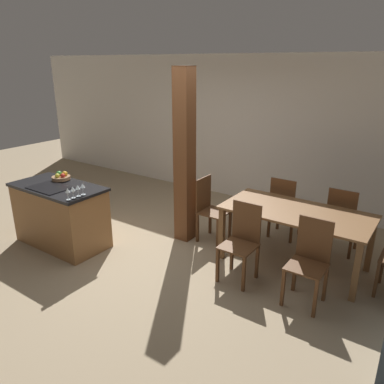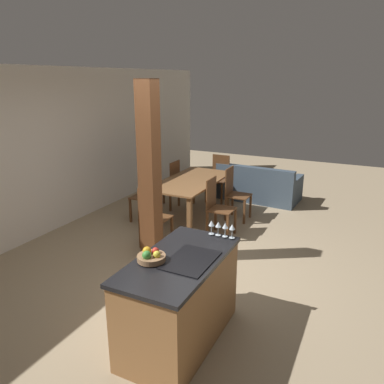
# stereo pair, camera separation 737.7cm
# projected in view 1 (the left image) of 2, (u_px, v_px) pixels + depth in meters

# --- Properties ---
(ground_plane) EXTENTS (16.00, 16.00, 0.00)m
(ground_plane) POSITION_uv_depth(u_px,v_px,m) (150.00, 250.00, 5.35)
(ground_plane) COLOR #9E896B
(wall_back) EXTENTS (11.20, 0.08, 2.70)m
(wall_back) POSITION_uv_depth(u_px,v_px,m) (244.00, 129.00, 7.05)
(wall_back) COLOR silver
(wall_back) RESTS_ON ground_plane
(kitchen_island) EXTENTS (1.40, 0.72, 0.91)m
(kitchen_island) POSITION_uv_depth(u_px,v_px,m) (61.00, 215.00, 5.42)
(kitchen_island) COLOR olive
(kitchen_island) RESTS_ON ground_plane
(fruit_bowl) EXTENTS (0.26, 0.26, 0.12)m
(fruit_bowl) POSITION_uv_depth(u_px,v_px,m) (61.00, 177.00, 5.51)
(fruit_bowl) COLOR #99704C
(fruit_bowl) RESTS_ON kitchen_island
(wine_glass_near) EXTENTS (0.06, 0.06, 0.15)m
(wine_glass_near) POSITION_uv_depth(u_px,v_px,m) (68.00, 191.00, 4.67)
(wine_glass_near) COLOR silver
(wine_glass_near) RESTS_ON kitchen_island
(wine_glass_middle) EXTENTS (0.06, 0.06, 0.15)m
(wine_glass_middle) POSITION_uv_depth(u_px,v_px,m) (73.00, 189.00, 4.73)
(wine_glass_middle) COLOR silver
(wine_glass_middle) RESTS_ON kitchen_island
(wine_glass_far) EXTENTS (0.06, 0.06, 0.15)m
(wine_glass_far) POSITION_uv_depth(u_px,v_px,m) (78.00, 188.00, 4.79)
(wine_glass_far) COLOR silver
(wine_glass_far) RESTS_ON kitchen_island
(wine_glass_end) EXTENTS (0.06, 0.06, 0.15)m
(wine_glass_end) POSITION_uv_depth(u_px,v_px,m) (83.00, 186.00, 4.85)
(wine_glass_end) COLOR silver
(wine_glass_end) RESTS_ON kitchen_island
(dining_table) EXTENTS (1.85, 0.91, 0.77)m
(dining_table) POSITION_uv_depth(u_px,v_px,m) (296.00, 218.00, 4.78)
(dining_table) COLOR brown
(dining_table) RESTS_ON ground_plane
(dining_chair_near_left) EXTENTS (0.40, 0.40, 0.96)m
(dining_chair_near_left) POSITION_uv_depth(u_px,v_px,m) (241.00, 241.00, 4.54)
(dining_chair_near_left) COLOR brown
(dining_chair_near_left) RESTS_ON ground_plane
(dining_chair_near_right) EXTENTS (0.40, 0.40, 0.96)m
(dining_chair_near_right) POSITION_uv_depth(u_px,v_px,m) (309.00, 260.00, 4.09)
(dining_chair_near_right) COLOR brown
(dining_chair_near_right) RESTS_ON ground_plane
(dining_chair_far_left) EXTENTS (0.40, 0.40, 0.96)m
(dining_chair_far_left) POSITION_uv_depth(u_px,v_px,m) (284.00, 207.00, 5.59)
(dining_chair_far_left) COLOR brown
(dining_chair_far_left) RESTS_ON ground_plane
(dining_chair_far_right) EXTENTS (0.40, 0.40, 0.96)m
(dining_chair_far_right) POSITION_uv_depth(u_px,v_px,m) (342.00, 220.00, 5.14)
(dining_chair_far_right) COLOR brown
(dining_chair_far_right) RESTS_ON ground_plane
(dining_chair_head_end) EXTENTS (0.40, 0.40, 0.96)m
(dining_chair_head_end) POSITION_uv_depth(u_px,v_px,m) (210.00, 208.00, 5.54)
(dining_chair_head_end) COLOR brown
(dining_chair_head_end) RESTS_ON ground_plane
(timber_post) EXTENTS (0.24, 0.24, 2.51)m
(timber_post) POSITION_uv_depth(u_px,v_px,m) (185.00, 158.00, 5.34)
(timber_post) COLOR brown
(timber_post) RESTS_ON ground_plane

